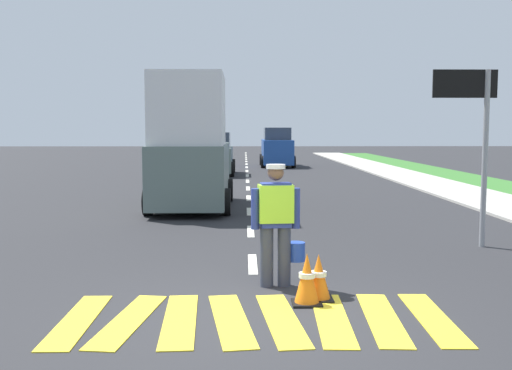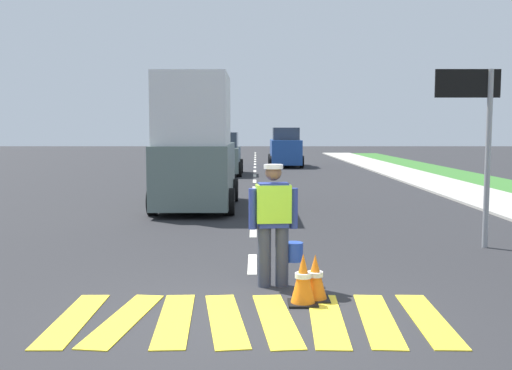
# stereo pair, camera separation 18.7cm
# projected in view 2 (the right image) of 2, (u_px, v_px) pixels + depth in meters

# --- Properties ---
(ground_plane) EXTENTS (96.00, 96.00, 0.00)m
(ground_plane) POSITION_uv_depth(u_px,v_px,m) (253.00, 175.00, 27.55)
(ground_plane) COLOR #28282B
(sidewalk_right) EXTENTS (2.40, 72.00, 0.14)m
(sidewalk_right) POSITION_uv_depth(u_px,v_px,m) (506.00, 205.00, 16.62)
(sidewalk_right) COLOR #B2ADA3
(sidewalk_right) RESTS_ON ground
(crosswalk_stripes) EXTENTS (4.40, 1.93, 0.01)m
(crosswalk_stripes) POSITION_uv_depth(u_px,v_px,m) (249.00, 319.00, 6.61)
(crosswalk_stripes) COLOR yellow
(crosswalk_stripes) RESTS_ON ground
(lane_center_line) EXTENTS (0.14, 46.40, 0.01)m
(lane_center_line) POSITION_uv_depth(u_px,v_px,m) (253.00, 169.00, 31.73)
(lane_center_line) COLOR silver
(lane_center_line) RESTS_ON ground
(road_worker) EXTENTS (0.75, 0.43, 1.67)m
(road_worker) POSITION_uv_depth(u_px,v_px,m) (273.00, 219.00, 7.95)
(road_worker) COLOR #383D4C
(road_worker) RESTS_ON ground
(lane_direction_sign) EXTENTS (1.16, 0.11, 3.20)m
(lane_direction_sign) POSITION_uv_depth(u_px,v_px,m) (474.00, 114.00, 10.46)
(lane_direction_sign) COLOR gray
(lane_direction_sign) RESTS_ON ground
(traffic_cone_near) EXTENTS (0.36, 0.36, 0.59)m
(traffic_cone_near) POSITION_uv_depth(u_px,v_px,m) (314.00, 278.00, 7.34)
(traffic_cone_near) COLOR black
(traffic_cone_near) RESTS_ON ground
(traffic_cone_far) EXTENTS (0.36, 0.36, 0.64)m
(traffic_cone_far) POSITION_uv_depth(u_px,v_px,m) (302.00, 279.00, 7.16)
(traffic_cone_far) COLOR black
(traffic_cone_far) RESTS_ON ground
(delivery_truck) EXTENTS (2.16, 4.60, 3.54)m
(delivery_truck) POSITION_uv_depth(u_px,v_px,m) (194.00, 149.00, 15.74)
(delivery_truck) COLOR slate
(delivery_truck) RESTS_ON ground
(car_oncoming_second) EXTENTS (1.96, 4.07, 2.00)m
(car_oncoming_second) POSITION_uv_depth(u_px,v_px,m) (220.00, 155.00, 27.83)
(car_oncoming_second) COLOR slate
(car_oncoming_second) RESTS_ON ground
(car_outgoing_far) EXTENTS (1.93, 4.30, 2.24)m
(car_outgoing_far) POSITION_uv_depth(u_px,v_px,m) (284.00, 148.00, 33.97)
(car_outgoing_far) COLOR #1E4799
(car_outgoing_far) RESTS_ON ground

